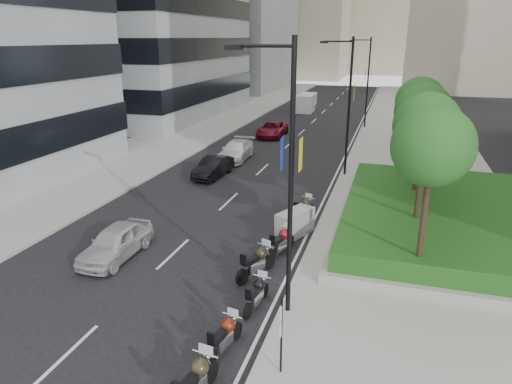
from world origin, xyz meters
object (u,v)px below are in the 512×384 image
at_px(motorcycle_1, 224,336).
at_px(motorcycle_2, 257,294).
at_px(lamp_post_0, 286,170).
at_px(motorcycle_6, 303,209).
at_px(lamp_post_2, 367,78).
at_px(lamp_post_1, 347,101).
at_px(motorcycle_4, 281,242).
at_px(parking_sign, 281,331).
at_px(motorcycle_5, 295,223).
at_px(delivery_van, 306,103).
at_px(car_a, 116,242).
at_px(motorcycle_0, 195,383).
at_px(car_c, 236,150).
at_px(car_d, 272,129).
at_px(car_b, 213,167).
at_px(motorcycle_3, 257,262).

xyz_separation_m(motorcycle_1, motorcycle_2, (0.23, 2.57, -0.01)).
relative_size(lamp_post_0, motorcycle_6, 4.35).
bearing_deg(lamp_post_2, lamp_post_1, -90.00).
bearing_deg(motorcycle_6, motorcycle_4, -163.42).
bearing_deg(parking_sign, motorcycle_5, 99.95).
xyz_separation_m(parking_sign, delivery_van, (-8.49, 47.54, -0.46)).
relative_size(lamp_post_1, car_a, 2.20).
bearing_deg(motorcycle_1, delivery_van, 19.29).
height_order(motorcycle_0, car_c, car_c).
bearing_deg(motorcycle_6, car_a, 152.27).
height_order(car_c, car_d, car_c).
bearing_deg(motorcycle_4, lamp_post_2, 14.40).
bearing_deg(car_a, parking_sign, -30.40).
bearing_deg(car_b, delivery_van, 92.88).
bearing_deg(delivery_van, lamp_post_0, -81.73).
bearing_deg(car_d, car_a, -90.87).
relative_size(parking_sign, car_b, 0.62).
xyz_separation_m(parking_sign, motorcycle_4, (-1.81, 7.35, -0.88)).
bearing_deg(motorcycle_3, motorcycle_1, -152.26).
xyz_separation_m(parking_sign, motorcycle_5, (-1.65, 9.42, -0.83)).
bearing_deg(car_b, car_d, 92.19).
height_order(motorcycle_6, car_d, car_d).
bearing_deg(parking_sign, car_a, 149.33).
height_order(motorcycle_5, car_a, car_a).
height_order(lamp_post_0, car_a, lamp_post_0).
xyz_separation_m(motorcycle_0, motorcycle_5, (0.21, 10.99, 0.02)).
height_order(motorcycle_3, motorcycle_5, motorcycle_5).
relative_size(lamp_post_2, motorcycle_1, 4.50).
bearing_deg(lamp_post_2, delivery_van, 129.39).
distance_m(parking_sign, car_d, 32.44).
bearing_deg(delivery_van, car_c, -92.90).
bearing_deg(lamp_post_0, car_b, 120.15).
xyz_separation_m(parking_sign, motorcycle_6, (-1.68, 11.57, -0.89)).
height_order(motorcycle_2, motorcycle_4, motorcycle_4).
distance_m(lamp_post_0, motorcycle_0, 6.49).
bearing_deg(car_c, motorcycle_1, -73.68).
distance_m(motorcycle_1, car_d, 31.47).
distance_m(motorcycle_2, car_d, 29.02).
bearing_deg(lamp_post_1, lamp_post_0, -90.00).
distance_m(motorcycle_1, car_a, 7.99).
bearing_deg(motorcycle_6, lamp_post_0, -154.90).
distance_m(parking_sign, car_b, 19.57).
height_order(lamp_post_1, lamp_post_2, same).
bearing_deg(delivery_van, car_b, -92.67).
bearing_deg(motorcycle_4, motorcycle_3, -175.10).
xyz_separation_m(lamp_post_2, car_c, (-8.36, -15.87, -4.36)).
height_order(car_d, delivery_van, delivery_van).
relative_size(motorcycle_3, car_c, 0.45).
relative_size(motorcycle_1, motorcycle_4, 0.95).
relative_size(car_a, delivery_van, 0.80).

